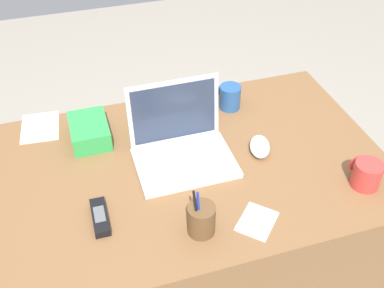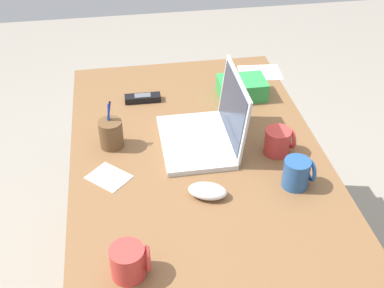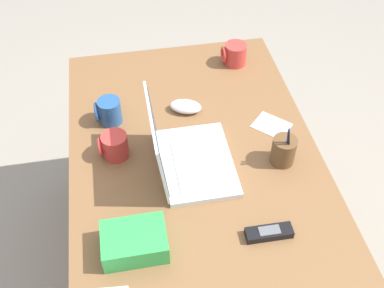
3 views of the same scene
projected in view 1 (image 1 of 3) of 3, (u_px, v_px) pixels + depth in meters
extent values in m
plane|color=gray|center=(195.00, 288.00, 2.00)|extent=(6.00, 6.00, 0.00)
cube|color=brown|center=(195.00, 234.00, 1.77)|extent=(1.25, 0.83, 0.73)
cube|color=silver|center=(185.00, 164.00, 1.51)|extent=(0.32, 0.23, 0.02)
cube|color=silver|center=(184.00, 157.00, 1.52)|extent=(0.26, 0.11, 0.00)
cube|color=silver|center=(192.00, 176.00, 1.46)|extent=(0.09, 0.05, 0.00)
cube|color=silver|center=(174.00, 111.00, 1.53)|extent=(0.31, 0.03, 0.23)
cube|color=#283347|center=(174.00, 112.00, 1.53)|extent=(0.28, 0.02, 0.20)
ellipsoid|color=white|center=(260.00, 146.00, 1.56)|extent=(0.10, 0.13, 0.04)
cylinder|color=#C63833|center=(367.00, 175.00, 1.43)|extent=(0.09, 0.09, 0.09)
torus|color=#C63833|center=(358.00, 163.00, 1.46)|extent=(0.06, 0.01, 0.06)
cylinder|color=#26518C|center=(230.00, 97.00, 1.74)|extent=(0.08, 0.08, 0.09)
torus|color=#26518C|center=(226.00, 90.00, 1.77)|extent=(0.07, 0.01, 0.07)
cylinder|color=#C63833|center=(188.00, 106.00, 1.70)|extent=(0.08, 0.08, 0.09)
torus|color=#C63833|center=(184.00, 98.00, 1.73)|extent=(0.06, 0.01, 0.06)
cube|color=black|center=(100.00, 217.00, 1.34)|extent=(0.05, 0.14, 0.02)
cube|color=#595B60|center=(99.00, 214.00, 1.33)|extent=(0.03, 0.06, 0.00)
cylinder|color=brown|center=(201.00, 219.00, 1.28)|extent=(0.08, 0.08, 0.10)
cylinder|color=#1933B2|center=(199.00, 211.00, 1.25)|extent=(0.01, 0.02, 0.14)
cylinder|color=black|center=(196.00, 212.00, 1.25)|extent=(0.02, 0.03, 0.14)
cube|color=green|center=(89.00, 131.00, 1.60)|extent=(0.13, 0.18, 0.07)
cube|color=white|center=(40.00, 127.00, 1.68)|extent=(0.15, 0.18, 0.00)
cube|color=white|center=(257.00, 221.00, 1.34)|extent=(0.15, 0.15, 0.00)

